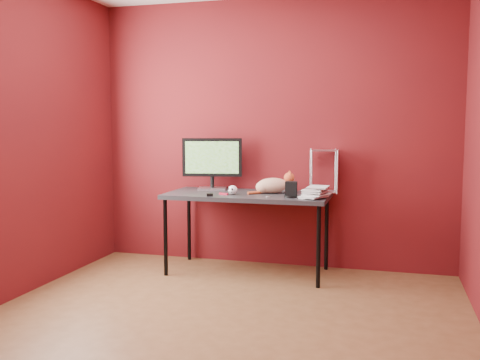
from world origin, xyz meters
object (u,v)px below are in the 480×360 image
(monitor, at_px, (212,161))
(skull_mug, at_px, (233,190))
(desk, at_px, (248,199))
(cat, at_px, (273,185))
(book_stack, at_px, (307,130))
(speaker, at_px, (291,190))

(monitor, height_order, skull_mug, monitor)
(desk, xyz_separation_m, cat, (0.23, 0.07, 0.12))
(monitor, xyz_separation_m, book_stack, (0.98, -0.31, 0.30))
(speaker, bearing_deg, monitor, 153.66)
(monitor, relative_size, speaker, 4.12)
(desk, distance_m, monitor, 0.56)
(monitor, distance_m, book_stack, 1.07)
(skull_mug, relative_size, speaker, 0.65)
(desk, xyz_separation_m, skull_mug, (-0.11, -0.13, 0.09))
(speaker, xyz_separation_m, book_stack, (0.13, 0.04, 0.52))
(book_stack, bearing_deg, speaker, -163.18)
(monitor, height_order, book_stack, book_stack)
(speaker, distance_m, book_stack, 0.54)
(monitor, distance_m, skull_mug, 0.49)
(skull_mug, bearing_deg, desk, 68.42)
(desk, height_order, skull_mug, skull_mug)
(desk, distance_m, cat, 0.27)
(speaker, bearing_deg, book_stack, 12.81)
(cat, relative_size, speaker, 2.85)
(desk, height_order, book_stack, book_stack)
(cat, height_order, speaker, cat)
(cat, distance_m, skull_mug, 0.39)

